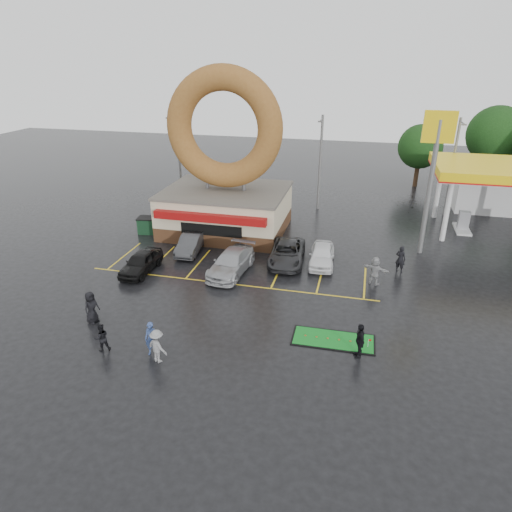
% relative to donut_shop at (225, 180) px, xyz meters
% --- Properties ---
extents(ground, '(120.00, 120.00, 0.00)m').
position_rel_donut_shop_xyz_m(ground, '(3.00, -12.97, -4.46)').
color(ground, black).
rests_on(ground, ground).
extents(donut_shop, '(10.20, 8.70, 13.50)m').
position_rel_donut_shop_xyz_m(donut_shop, '(0.00, 0.00, 0.00)').
color(donut_shop, '#472B19').
rests_on(donut_shop, ground).
extents(gas_station, '(12.30, 13.65, 5.90)m').
position_rel_donut_shop_xyz_m(gas_station, '(23.00, 7.97, -0.77)').
color(gas_station, silver).
rests_on(gas_station, ground).
extents(shell_sign, '(2.20, 0.36, 10.60)m').
position_rel_donut_shop_xyz_m(shell_sign, '(16.00, -0.97, 2.91)').
color(shell_sign, slate).
rests_on(shell_sign, ground).
extents(streetlight_left, '(0.40, 2.21, 9.00)m').
position_rel_donut_shop_xyz_m(streetlight_left, '(-7.00, 6.95, 0.32)').
color(streetlight_left, slate).
rests_on(streetlight_left, ground).
extents(streetlight_mid, '(0.40, 2.21, 9.00)m').
position_rel_donut_shop_xyz_m(streetlight_mid, '(7.00, 7.95, 0.32)').
color(streetlight_mid, slate).
rests_on(streetlight_mid, ground).
extents(streetlight_right, '(0.40, 2.21, 9.00)m').
position_rel_donut_shop_xyz_m(streetlight_right, '(19.00, 8.95, 0.32)').
color(streetlight_right, slate).
rests_on(streetlight_right, ground).
extents(tree_far_c, '(6.30, 6.30, 9.00)m').
position_rel_donut_shop_xyz_m(tree_far_c, '(25.00, 21.03, 1.37)').
color(tree_far_c, '#332114').
rests_on(tree_far_c, ground).
extents(tree_far_d, '(4.90, 4.90, 7.00)m').
position_rel_donut_shop_xyz_m(tree_far_d, '(17.00, 19.03, 0.07)').
color(tree_far_d, '#332114').
rests_on(tree_far_d, ground).
extents(car_black, '(1.84, 4.33, 1.46)m').
position_rel_donut_shop_xyz_m(car_black, '(-3.42, -9.26, -3.73)').
color(car_black, black).
rests_on(car_black, ground).
extents(car_dgrey, '(1.83, 4.37, 1.41)m').
position_rel_donut_shop_xyz_m(car_dgrey, '(-1.30, -5.13, -3.76)').
color(car_dgrey, '#303133').
rests_on(car_dgrey, ground).
extents(car_silver, '(2.65, 5.50, 1.54)m').
position_rel_donut_shop_xyz_m(car_silver, '(2.79, -7.88, -3.69)').
color(car_silver, '#A0A1A5').
rests_on(car_silver, ground).
extents(car_grey, '(2.85, 5.48, 1.47)m').
position_rel_donut_shop_xyz_m(car_grey, '(6.26, -5.19, -3.73)').
color(car_grey, '#28292B').
rests_on(car_grey, ground).
extents(car_white, '(1.98, 4.45, 1.49)m').
position_rel_donut_shop_xyz_m(car_white, '(8.82, -4.97, -3.72)').
color(car_white, white).
rests_on(car_white, ground).
extents(person_blue, '(0.72, 0.50, 1.88)m').
position_rel_donut_shop_xyz_m(person_blue, '(1.59, -18.01, -3.52)').
color(person_blue, '#32477F').
rests_on(person_blue, ground).
extents(person_blackjkt, '(0.95, 0.94, 1.55)m').
position_rel_donut_shop_xyz_m(person_blackjkt, '(-1.08, -18.30, -3.69)').
color(person_blackjkt, black).
rests_on(person_blackjkt, ground).
extents(person_hoodie, '(1.33, 1.06, 1.81)m').
position_rel_donut_shop_xyz_m(person_hoodie, '(2.12, -18.47, -3.56)').
color(person_hoodie, gray).
rests_on(person_hoodie, ground).
extents(person_bystander, '(0.85, 1.08, 1.92)m').
position_rel_donut_shop_xyz_m(person_bystander, '(-3.11, -15.95, -3.50)').
color(person_bystander, black).
rests_on(person_bystander, ground).
extents(person_cameraman, '(0.73, 1.19, 1.90)m').
position_rel_donut_shop_xyz_m(person_cameraman, '(11.88, -15.63, -3.52)').
color(person_cameraman, black).
rests_on(person_cameraman, ground).
extents(person_walker_near, '(1.91, 1.20, 1.97)m').
position_rel_donut_shop_xyz_m(person_walker_near, '(12.56, -7.26, -3.48)').
color(person_walker_near, '#959598').
rests_on(person_walker_near, ground).
extents(person_walker_far, '(0.85, 0.73, 1.97)m').
position_rel_donut_shop_xyz_m(person_walker_far, '(14.30, -4.93, -3.48)').
color(person_walker_far, black).
rests_on(person_walker_far, ground).
extents(dumpster, '(1.97, 1.48, 1.30)m').
position_rel_donut_shop_xyz_m(dumpster, '(-6.26, -2.08, -3.81)').
color(dumpster, '#163A21').
rests_on(dumpster, ground).
extents(putting_green, '(4.47, 1.98, 0.56)m').
position_rel_donut_shop_xyz_m(putting_green, '(10.52, -14.54, -4.43)').
color(putting_green, black).
rests_on(putting_green, ground).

